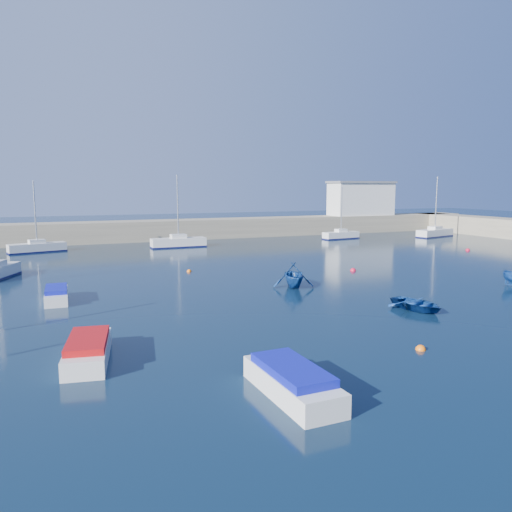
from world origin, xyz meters
name	(u,v)px	position (x,y,z in m)	size (l,w,h in m)	color
ground	(384,327)	(0.00, 0.00, 0.00)	(220.00, 220.00, 0.00)	#0B1D31
back_wall	(173,230)	(0.00, 46.00, 1.30)	(96.00, 4.50, 2.60)	gray
right_arm	(499,227)	(44.00, 32.00, 1.30)	(4.50, 32.00, 2.60)	gray
harbor_office	(361,199)	(30.00, 46.00, 5.10)	(10.00, 4.00, 5.00)	silver
sailboat_5	(37,247)	(-16.71, 38.45, 0.55)	(6.05, 2.98, 7.69)	silver
sailboat_6	(179,242)	(-1.46, 37.03, 0.61)	(6.38, 1.86, 8.40)	silver
sailboat_7	(341,235)	(21.25, 37.75, 0.54)	(5.39, 2.05, 7.02)	silver
sailboat_8	(435,233)	(35.17, 35.12, 0.59)	(6.69, 3.37, 8.46)	silver
motorboat_0	(88,350)	(-14.27, 0.48, 0.47)	(2.31, 4.70, 1.01)	silver
motorboat_1	(56,295)	(-15.25, 12.43, 0.43)	(1.44, 3.77, 0.91)	silver
motorboat_3	(292,381)	(-8.16, -5.75, 0.51)	(1.74, 4.65, 1.08)	silver
dinghy_center	(417,304)	(3.86, 2.11, 0.34)	(2.37, 3.32, 0.69)	navy
dinghy_left	(293,275)	(0.29, 10.76, 0.87)	(2.86, 3.31, 1.75)	navy
buoy_0	(421,350)	(-0.82, -3.62, 0.00)	(0.45, 0.45, 0.45)	orange
buoy_1	(353,271)	(8.05, 14.92, 0.00)	(0.50, 0.50, 0.50)	red
buoy_3	(189,272)	(-4.82, 19.89, 0.00)	(0.40, 0.40, 0.40)	orange
buoy_4	(468,250)	(27.52, 21.54, 0.00)	(0.47, 0.47, 0.47)	red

